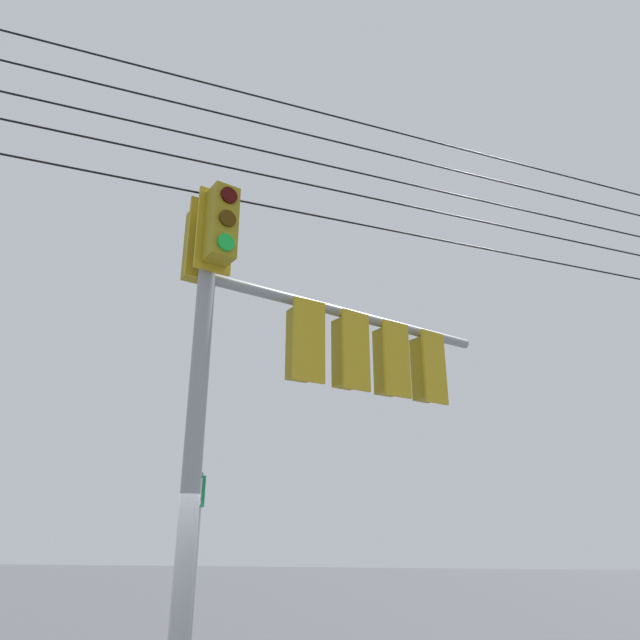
{
  "coord_description": "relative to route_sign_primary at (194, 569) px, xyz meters",
  "views": [
    {
      "loc": [
        -2.38,
        5.7,
        2.18
      ],
      "look_at": [
        -1.45,
        -0.98,
        4.68
      ],
      "focal_mm": 31.53,
      "sensor_mm": 36.0,
      "label": 1
    }
  ],
  "objects": [
    {
      "name": "overhead_wire_span",
      "position": [
        -1.72,
        0.88,
        5.07
      ],
      "size": [
        27.73,
        14.62,
        1.93
      ],
      "color": "black"
    },
    {
      "name": "signal_mast_assembly",
      "position": [
        -1.38,
        0.71,
        2.53
      ],
      "size": [
        3.65,
        3.42,
        5.94
      ],
      "color": "gray",
      "rests_on": "ground"
    },
    {
      "name": "route_sign_primary",
      "position": [
        0.0,
        0.0,
        0.0
      ],
      "size": [
        0.27,
        0.22,
        2.85
      ],
      "color": "slate",
      "rests_on": "ground"
    }
  ]
}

